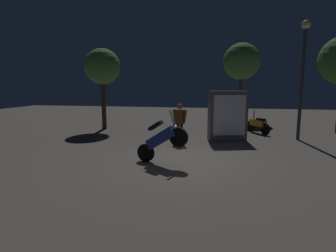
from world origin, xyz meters
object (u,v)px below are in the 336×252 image
person_rider_beside (180,120)px  streetlamp_near (303,65)px  motorcycle_blue_foreground (161,139)px  kiosk_billboard (228,116)px  motorcycle_orange_parked_left (258,124)px

person_rider_beside → streetlamp_near: (4.95, 1.50, 2.21)m
motorcycle_blue_foreground → kiosk_billboard: size_ratio=0.78×
motorcycle_blue_foreground → kiosk_billboard: 4.46m
streetlamp_near → kiosk_billboard: 3.74m
motorcycle_orange_parked_left → streetlamp_near: (1.49, -1.34, 2.71)m
streetlamp_near → kiosk_billboard: bearing=-167.4°
motorcycle_orange_parked_left → kiosk_billboard: (-1.53, -2.01, 0.61)m
motorcycle_blue_foreground → motorcycle_orange_parked_left: motorcycle_blue_foreground is taller
motorcycle_orange_parked_left → streetlamp_near: bearing=-162.1°
motorcycle_orange_parked_left → kiosk_billboard: kiosk_billboard is taller
streetlamp_near → person_rider_beside: bearing=-163.2°
motorcycle_blue_foreground → person_rider_beside: bearing=103.8°
motorcycle_blue_foreground → motorcycle_orange_parked_left: bearing=74.6°
kiosk_billboard → motorcycle_blue_foreground: bearing=47.4°
person_rider_beside → kiosk_billboard: (1.93, 0.82, 0.11)m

